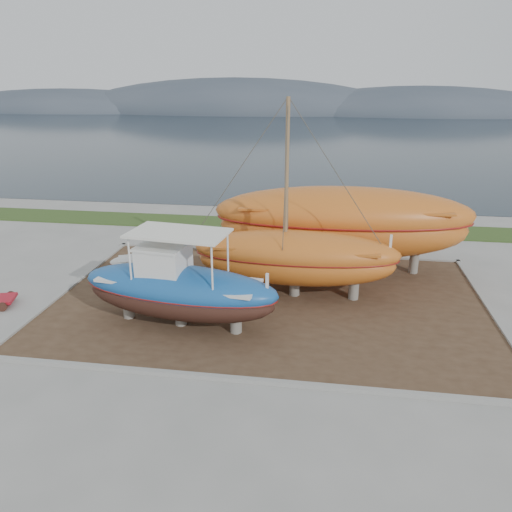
% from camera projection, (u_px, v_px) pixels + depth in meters
% --- Properties ---
extents(ground, '(140.00, 140.00, 0.00)m').
position_uv_depth(ground, '(255.00, 348.00, 17.72)').
color(ground, gray).
rests_on(ground, ground).
extents(dirt_patch, '(18.00, 12.00, 0.06)m').
position_uv_depth(dirt_patch, '(269.00, 301.00, 21.43)').
color(dirt_patch, '#422D1E').
rests_on(dirt_patch, ground).
extents(curb_frame, '(18.60, 12.60, 0.15)m').
position_uv_depth(curb_frame, '(269.00, 300.00, 21.41)').
color(curb_frame, gray).
rests_on(curb_frame, ground).
extents(grass_strip, '(44.00, 3.00, 0.08)m').
position_uv_depth(grass_strip, '(291.00, 226.00, 32.13)').
color(grass_strip, '#284219').
rests_on(grass_strip, ground).
extents(sea, '(260.00, 100.00, 0.04)m').
position_uv_depth(sea, '(318.00, 135.00, 82.84)').
color(sea, black).
rests_on(sea, ground).
extents(mountain_ridge, '(200.00, 36.00, 20.00)m').
position_uv_depth(mountain_ridge, '(325.00, 113.00, 134.02)').
color(mountain_ridge, '#333D49').
rests_on(mountain_ridge, ground).
extents(blue_caique, '(8.00, 3.39, 3.74)m').
position_uv_depth(blue_caique, '(179.00, 280.00, 18.69)').
color(blue_caique, '#19539B').
rests_on(blue_caique, dirt_patch).
extents(white_dinghy, '(3.99, 2.67, 1.12)m').
position_uv_depth(white_dinghy, '(151.00, 265.00, 23.88)').
color(white_dinghy, silver).
rests_on(white_dinghy, dirt_patch).
extents(orange_sailboat, '(8.82, 2.62, 8.32)m').
position_uv_depth(orange_sailboat, '(297.00, 202.00, 20.52)').
color(orange_sailboat, '#BB5D1C').
rests_on(orange_sailboat, dirt_patch).
extents(orange_bare_hull, '(12.48, 4.21, 4.04)m').
position_uv_depth(orange_bare_hull, '(342.00, 231.00, 24.10)').
color(orange_bare_hull, '#BB5D1C').
rests_on(orange_bare_hull, dirt_patch).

